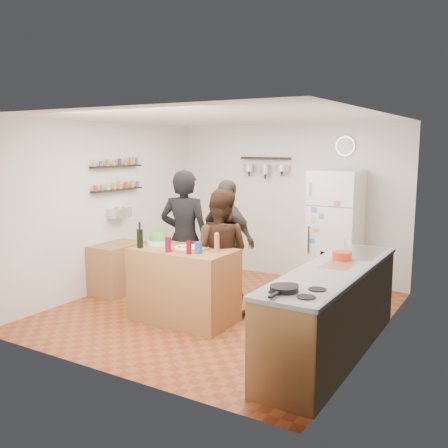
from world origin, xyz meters
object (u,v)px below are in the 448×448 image
Objects in this scene: counter_run at (332,312)px; red_bowl at (342,256)px; salad_bowl at (159,242)px; prep_island at (184,285)px; salt_canister at (198,248)px; fridge at (335,231)px; wall_clock at (345,146)px; side_table at (118,268)px; pepper_mill at (217,244)px; skillet at (284,289)px; person_center at (220,253)px; person_left at (185,239)px; wine_bottle at (140,239)px; person_back at (227,240)px.

red_bowl is at bearing 96.73° from counter_run.
salad_bowl is 2.30m from red_bowl.
salt_canister is (0.30, -0.12, 0.52)m from prep_island.
prep_island is 0.64m from salad_bowl.
fridge is 1.29m from wall_clock.
salad_bowl is 0.37× the size of side_table.
fridge reaches higher than pepper_mill.
skillet is at bearing -38.77° from pepper_mill.
person_center is at bearing -116.03° from fridge.
red_bowl is at bearing 18.33° from salt_canister.
person_left is (0.10, 0.43, -0.01)m from salad_bowl.
person_left is (-0.62, 0.60, -0.05)m from salt_canister.
side_table is at bearing 178.52° from red_bowl.
wall_clock is (1.47, 2.13, 1.22)m from person_left.
wine_bottle is 0.14× the size of person_center.
wine_bottle is 1.02m from person_center.
person_center is (0.76, 0.65, -0.22)m from wine_bottle.
person_left is at bearing -0.34° from side_table.
skillet is (1.51, -0.92, -0.03)m from salt_canister.
counter_run is at bearing 84.35° from skillet.
person_back is (-0.42, 0.96, -0.15)m from pepper_mill.
wine_bottle reaches higher than counter_run.
salt_canister is at bearing -109.70° from fridge.
counter_run is at bearing 151.57° from person_center.
side_table is (-1.79, 0.06, -0.44)m from person_center.
prep_island is 0.74m from person_left.
person_left is at bearing 167.22° from counter_run.
salt_canister is at bearing -13.28° from salad_bowl.
skillet is at bearing 146.46° from person_back.
counter_run is at bearing 151.03° from person_left.
prep_island is at bearing -17.49° from side_table.
wall_clock reaches higher than skillet.
wine_bottle is at bearing -164.13° from pepper_mill.
person_left is 1.03× the size of fridge.
red_bowl is at bearing 165.86° from person_center.
person_back is (0.34, 0.53, -0.08)m from person_left.
wine_bottle reaches higher than pepper_mill.
person_left is at bearing -17.76° from person_center.
pepper_mill is at bearing 104.20° from person_center.
salt_canister is at bearing -176.74° from counter_run.
person_left reaches higher than salt_canister.
side_table is at bearing -141.78° from wall_clock.
person_center reaches higher than counter_run.
pepper_mill reaches higher than skillet.
wine_bottle is 1.34m from person_back.
person_back is 6.87× the size of skillet.
fridge reaches higher than person_back.
person_back is 1.71m from side_table.
person_back is 1.70m from fridge.
salad_bowl is 0.74m from salt_canister.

